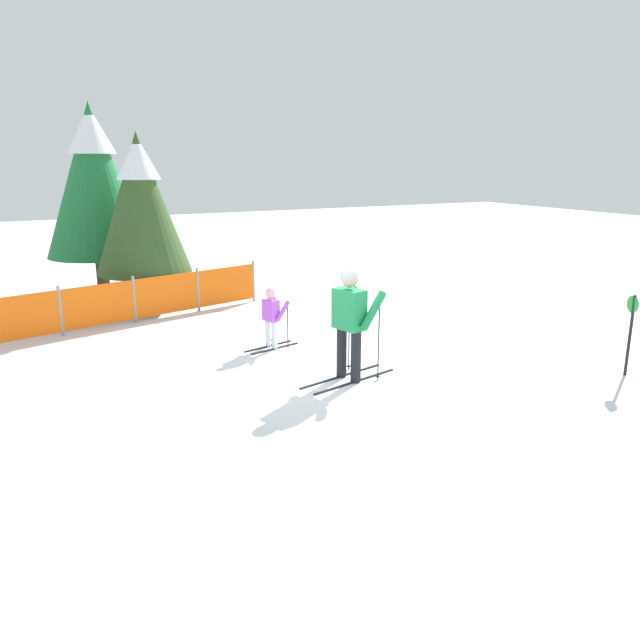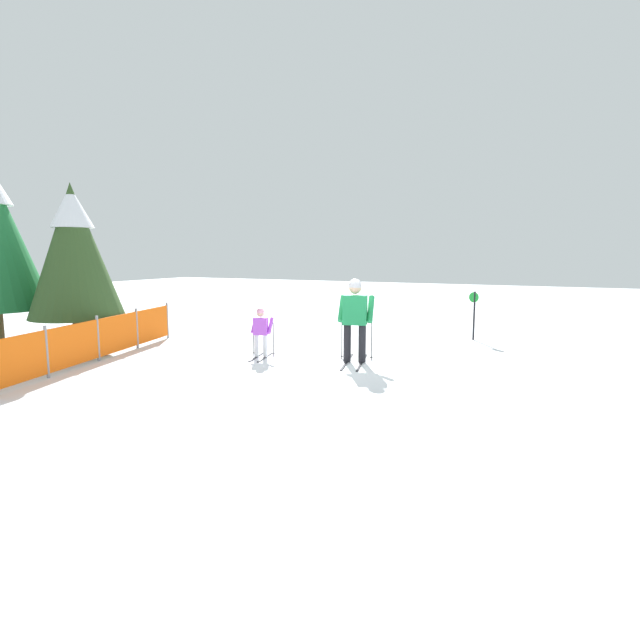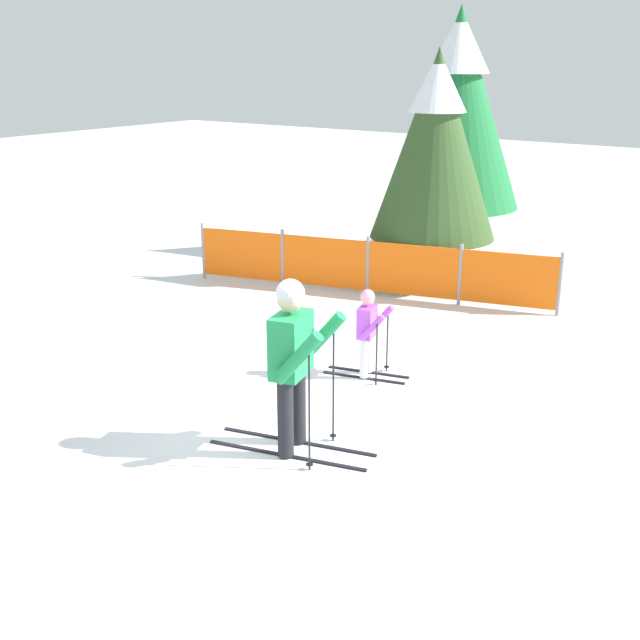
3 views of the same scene
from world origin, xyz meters
name	(u,v)px [view 2 (image 2 of 3)]	position (x,y,z in m)	size (l,w,h in m)	color
ground_plane	(339,364)	(0.00, 0.00, 0.00)	(60.00, 60.00, 0.00)	white
skier_adult	(355,313)	(0.32, -0.22, 1.08)	(1.75, 0.87, 1.82)	black
skier_child	(261,329)	(-0.12, 1.89, 0.66)	(1.09, 0.57, 1.14)	black
safety_fence	(98,338)	(-1.99, 4.91, 0.50)	(6.04, 1.59, 1.00)	gray
conifer_near	(74,249)	(-1.47, 6.14, 2.46)	(2.14, 2.14, 3.98)	#4C3823
trail_marker	(474,310)	(4.39, -2.09, 0.83)	(0.11, 0.27, 1.33)	black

